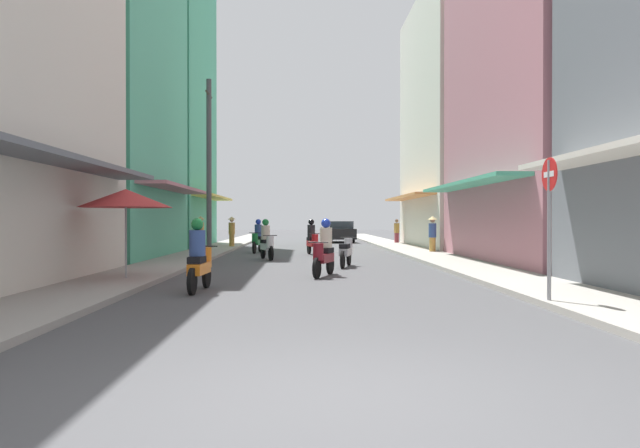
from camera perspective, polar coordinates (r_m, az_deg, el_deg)
ground_plane at (r=27.05m, az=-0.92°, el=-2.85°), size 115.16×115.16×0.00m
sidewalk_left at (r=27.42m, az=-11.17°, el=-2.68°), size 2.04×60.35×0.12m
sidewalk_right at (r=27.54m, az=9.28°, el=-2.67°), size 2.04×60.35×0.12m
building_left_mid at (r=24.72m, az=-22.55°, el=14.14°), size 7.05×8.80×14.85m
building_left_far at (r=33.48m, az=-16.85°, el=13.13°), size 7.05×8.48×17.85m
building_right_mid at (r=22.76m, az=23.66°, el=18.48°), size 7.05×10.30×17.24m
building_right_far at (r=32.58m, az=15.07°, el=9.87°), size 7.05×10.65×13.81m
motorbike_silver at (r=18.35m, az=2.68°, el=-2.82°), size 0.65×1.78×0.96m
motorbike_orange at (r=12.33m, az=-12.18°, el=-3.49°), size 0.55×1.81×1.58m
motorbike_white at (r=21.83m, az=-5.46°, el=-1.78°), size 0.74×1.75×1.58m
motorbike_green at (r=26.24m, az=-6.39°, el=-1.41°), size 0.56×1.80×1.58m
motorbike_red at (r=24.58m, az=-0.80°, el=-1.53°), size 0.64×1.78×1.58m
motorbike_maroon at (r=15.27m, az=0.42°, el=-2.72°), size 0.76×1.74×1.58m
motorbike_blue at (r=43.10m, az=0.47°, el=-0.69°), size 0.55×1.81×1.58m
parked_car at (r=38.49m, az=1.99°, el=-0.77°), size 2.04×4.21×1.45m
pedestrian_foreground at (r=30.44m, az=-8.98°, el=-0.66°), size 0.44×0.44×1.72m
pedestrian_midway at (r=28.69m, az=-12.06°, el=-0.72°), size 0.44×0.44×1.73m
pedestrian_far at (r=25.67m, az=11.39°, el=-0.88°), size 0.44×0.44×1.71m
pedestrian_crossing at (r=35.45m, az=7.82°, el=-0.80°), size 0.34×0.34×1.59m
vendor_umbrella at (r=14.54m, az=-19.18°, el=2.49°), size 2.24×2.24×2.30m
utility_pole at (r=22.69m, az=-11.24°, el=5.70°), size 0.20×1.20×7.11m
street_sign_no_entry at (r=10.69m, az=22.32°, el=1.33°), size 0.07×0.60×2.65m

